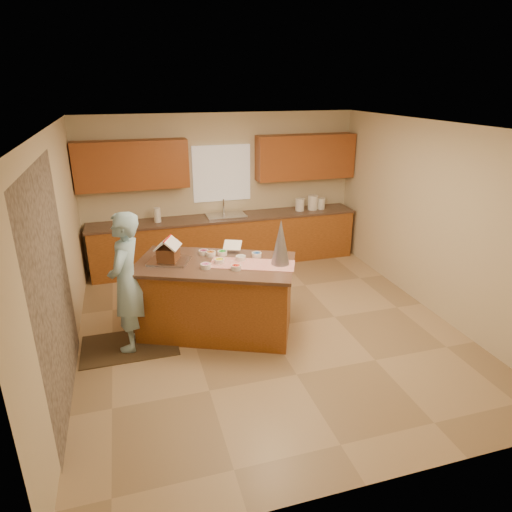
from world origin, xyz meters
The scene contains 28 objects.
floor centered at (0.00, 0.00, 0.00)m, with size 5.50×5.50×0.00m, color tan.
ceiling centered at (0.00, 0.00, 2.70)m, with size 5.50×5.50×0.00m, color silver.
wall_back centered at (0.00, 2.75, 1.35)m, with size 5.50×5.50×0.00m, color beige.
wall_front centered at (0.00, -2.75, 1.35)m, with size 5.50×5.50×0.00m, color beige.
wall_left centered at (-2.50, 0.00, 1.35)m, with size 5.50×5.50×0.00m, color beige.
wall_right centered at (2.50, 0.00, 1.35)m, with size 5.50×5.50×0.00m, color beige.
stone_accent centered at (-2.48, -0.80, 1.25)m, with size 2.50×2.50×0.00m, color gray.
window_curtain centered at (0.00, 2.72, 1.65)m, with size 1.05×0.03×1.00m, color white.
back_counter_base centered at (0.00, 2.45, 0.44)m, with size 4.80×0.60×0.88m, color #9E5420.
back_counter_top centered at (0.00, 2.45, 0.90)m, with size 4.85×0.63×0.04m, color brown.
upper_cabinet_left centered at (-1.55, 2.57, 1.90)m, with size 1.85×0.35×0.80m, color #975020.
upper_cabinet_right centered at (1.55, 2.57, 1.90)m, with size 1.85×0.35×0.80m, color #975020.
sink centered at (0.00, 2.45, 0.89)m, with size 0.70×0.45×0.12m, color silver.
faucet centered at (0.00, 2.63, 1.06)m, with size 0.03×0.03×0.28m, color silver.
island_base centered at (-0.68, 0.13, 0.48)m, with size 1.95×0.98×0.96m, color #9E5420.
island_top centered at (-0.68, 0.13, 0.98)m, with size 2.04×1.06×0.04m, color brown.
table_runner centered at (-0.23, -0.07, 1.00)m, with size 1.09×0.39×0.01m, color #A5110B.
baking_tray centered at (-1.25, 0.31, 1.01)m, with size 0.50×0.37×0.03m, color silver.
cookbook centered at (-0.37, 0.44, 1.10)m, with size 0.24×0.02×0.20m, color white.
tinsel_tree centered at (0.12, -0.16, 1.30)m, with size 0.24×0.24×0.60m, color silver.
rug centered at (-1.85, 0.05, 0.01)m, with size 1.20×0.79×0.01m, color black.
boy centered at (-1.80, 0.05, 0.90)m, with size 0.65×0.42×1.77m, color #93BFD1.
canister_a centered at (1.43, 2.45, 1.04)m, with size 0.17×0.17×0.23m, color white.
canister_b centered at (1.69, 2.45, 1.06)m, with size 0.19×0.19×0.27m, color white.
canister_c centered at (1.86, 2.45, 1.03)m, with size 0.15×0.15×0.21m, color white.
paper_towel centered at (-1.21, 2.45, 1.05)m, with size 0.12×0.12×0.25m, color white.
gingerbread_house centered at (-1.25, 0.31, 1.14)m, with size 0.39×0.40×0.31m.
candy_bowls centered at (-0.54, 0.17, 1.03)m, with size 0.86×0.77×0.06m.
Camera 1 is at (-1.70, -5.21, 3.19)m, focal length 31.56 mm.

